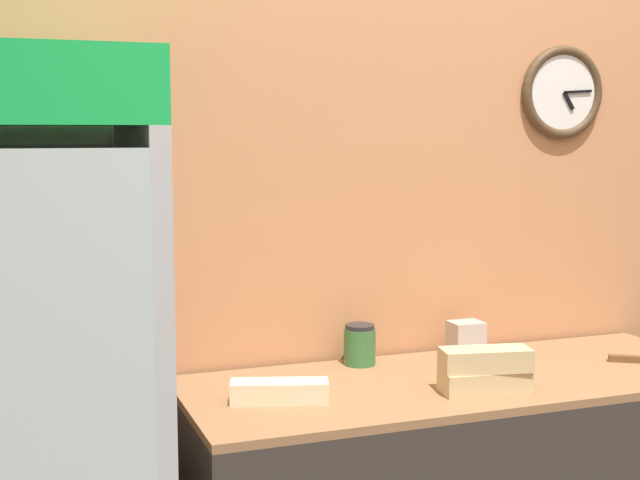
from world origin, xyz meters
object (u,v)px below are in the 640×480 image
(beverage_cooler, at_px, (30,383))
(condiment_jar, at_px, (360,345))
(sandwich_stack_middle, at_px, (486,359))
(napkin_dispenser, at_px, (466,339))
(sandwich_flat_left, at_px, (279,391))
(sandwich_stack_bottom, at_px, (485,381))

(beverage_cooler, distance_m, condiment_jar, 1.06)
(beverage_cooler, distance_m, sandwich_stack_middle, 1.27)
(beverage_cooler, relative_size, napkin_dispenser, 15.42)
(sandwich_flat_left, distance_m, napkin_dispenser, 0.80)
(sandwich_stack_bottom, bearing_deg, sandwich_stack_middle, 180.00)
(sandwich_stack_middle, relative_size, napkin_dispenser, 2.31)
(sandwich_stack_bottom, height_order, condiment_jar, condiment_jar)
(sandwich_flat_left, xyz_separation_m, condiment_jar, (0.37, 0.30, 0.04))
(beverage_cooler, bearing_deg, sandwich_stack_middle, -8.10)
(condiment_jar, distance_m, napkin_dispenser, 0.38)
(sandwich_stack_bottom, xyz_separation_m, sandwich_flat_left, (-0.59, 0.12, -0.00))
(beverage_cooler, bearing_deg, condiment_jar, 12.87)
(sandwich_stack_middle, height_order, napkin_dispenser, sandwich_stack_middle)
(napkin_dispenser, bearing_deg, beverage_cooler, -171.60)
(sandwich_flat_left, bearing_deg, napkin_dispenser, 19.89)
(beverage_cooler, xyz_separation_m, condiment_jar, (1.03, 0.24, -0.04))
(sandwich_stack_bottom, height_order, sandwich_flat_left, sandwich_stack_bottom)
(beverage_cooler, relative_size, sandwich_stack_bottom, 6.80)
(sandwich_stack_middle, bearing_deg, beverage_cooler, 171.90)
(sandwich_flat_left, relative_size, condiment_jar, 2.18)
(sandwich_flat_left, distance_m, condiment_jar, 0.48)
(sandwich_flat_left, height_order, napkin_dispenser, napkin_dispenser)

